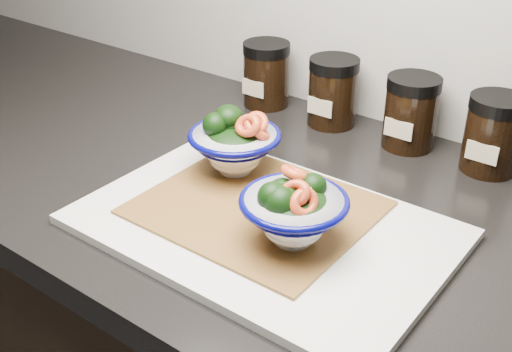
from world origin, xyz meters
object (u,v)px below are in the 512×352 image
Objects in this scene: bowl_right at (293,211)px; spice_jar_a at (266,74)px; cutting_board at (263,226)px; spice_jar_b at (333,92)px; bowl_left at (234,143)px; spice_jar_d at (493,134)px; spice_jar_c at (411,112)px.

spice_jar_a is (-0.29, 0.34, 0.00)m from bowl_right.
spice_jar_b is (-0.10, 0.33, 0.05)m from cutting_board.
bowl_right reaches higher than cutting_board.
bowl_left is 1.01× the size of bowl_right.
spice_jar_d reaches higher than cutting_board.
spice_jar_a is 0.27m from spice_jar_c.
spice_jar_b is (0.01, 0.25, -0.00)m from bowl_left.
spice_jar_c is (0.27, 0.00, 0.00)m from spice_jar_a.
spice_jar_b is at bearing 180.00° from spice_jar_d.
bowl_left is at bearing -62.75° from spice_jar_a.
spice_jar_a is at bearing 117.25° from bowl_left.
spice_jar_b and spice_jar_d have the same top height.
spice_jar_b is 1.00× the size of spice_jar_d.
bowl_right is 1.13× the size of spice_jar_a.
spice_jar_c is at bearing 0.00° from spice_jar_a.
cutting_board is 0.33m from spice_jar_c.
spice_jar_c is (-0.01, 0.34, 0.00)m from bowl_right.
cutting_board is 0.37m from spice_jar_d.
spice_jar_c and spice_jar_d have the same top height.
spice_jar_a is at bearing 130.24° from bowl_right.
spice_jar_b is at bearing 114.14° from bowl_right.
bowl_left is at bearing -120.70° from spice_jar_c.
bowl_left is 1.14× the size of spice_jar_a.
bowl_right is 0.45m from spice_jar_a.
cutting_board is at bearing -54.14° from spice_jar_a.
spice_jar_a is at bearing 180.00° from spice_jar_c.
spice_jar_a is 1.00× the size of spice_jar_b.
bowl_right is 1.13× the size of spice_jar_c.
spice_jar_d is at bearing 0.00° from spice_jar_a.
cutting_board is 0.34m from spice_jar_b.
spice_jar_a is at bearing 125.86° from cutting_board.
spice_jar_b is 0.27m from spice_jar_d.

